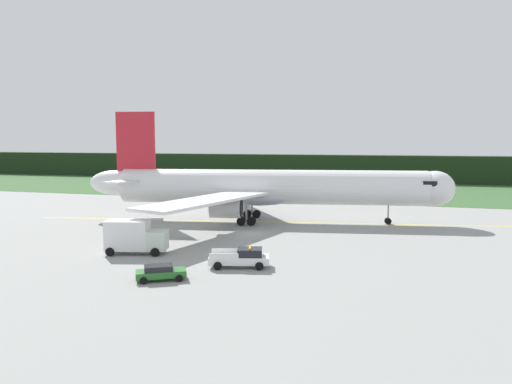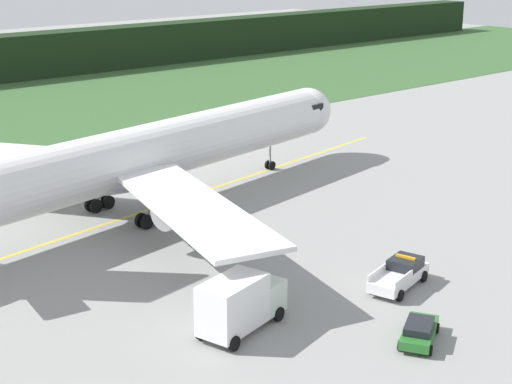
{
  "view_description": "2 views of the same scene",
  "coord_description": "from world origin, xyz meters",
  "views": [
    {
      "loc": [
        17.66,
        -57.17,
        11.8
      ],
      "look_at": [
        -1.26,
        8.91,
        4.33
      ],
      "focal_mm": 33.73,
      "sensor_mm": 36.0,
      "label": 1
    },
    {
      "loc": [
        -35.81,
        -47.21,
        22.38
      ],
      "look_at": [
        0.67,
        -4.86,
        4.92
      ],
      "focal_mm": 56.49,
      "sensor_mm": 36.0,
      "label": 2
    }
  ],
  "objects": [
    {
      "name": "ops_pickup_truck",
      "position": [
        4.34,
        -15.52,
        0.9
      ],
      "size": [
        5.91,
        3.38,
        1.94
      ],
      "color": "white",
      "rests_on": "ground"
    },
    {
      "name": "taxiway_centerline_main",
      "position": [
        0.88,
        9.34,
        0.0
      ],
      "size": [
        68.55,
        11.75,
        0.01
      ],
      "primitive_type": "cube",
      "rotation": [
        0.0,
        0.0,
        0.17
      ],
      "color": "yellow",
      "rests_on": "ground"
    },
    {
      "name": "airliner",
      "position": [
        0.11,
        9.21,
        4.98
      ],
      "size": [
        52.49,
        44.23,
        15.87
      ],
      "color": "silver",
      "rests_on": "ground"
    },
    {
      "name": "catering_truck",
      "position": [
        -8.0,
        -13.46,
        1.83
      ],
      "size": [
        6.63,
        3.94,
        3.67
      ],
      "color": "silver",
      "rests_on": "ground"
    },
    {
      "name": "ground",
      "position": [
        0.0,
        0.0,
        0.0
      ],
      "size": [
        320.0,
        320.0,
        0.0
      ],
      "primitive_type": "plane",
      "color": "gray"
    },
    {
      "name": "staff_car",
      "position": [
        -1.0,
        -21.37,
        0.7
      ],
      "size": [
        4.46,
        3.54,
        1.3
      ],
      "color": "#276A28",
      "rests_on": "ground"
    }
  ]
}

